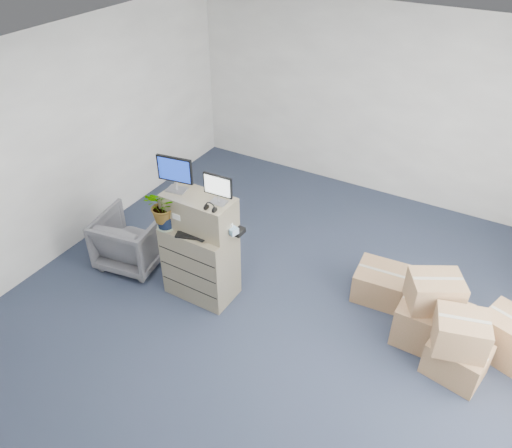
{
  "coord_description": "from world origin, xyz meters",
  "views": [
    {
      "loc": [
        1.82,
        -3.37,
        4.15
      ],
      "look_at": [
        -0.33,
        0.4,
        1.08
      ],
      "focal_mm": 35.0,
      "sensor_mm": 36.0,
      "label": 1
    }
  ],
  "objects_px": {
    "filing_cabinet_lower": "(201,261)",
    "monitor_left": "(175,172)",
    "keyboard": "(193,235)",
    "office_chair": "(131,238)",
    "potted_plant": "(164,210)",
    "monitor_right": "(218,188)",
    "water_bottle": "(206,220)"
  },
  "relations": [
    {
      "from": "keyboard",
      "to": "monitor_right",
      "type": "bearing_deg",
      "value": 19.68
    },
    {
      "from": "monitor_left",
      "to": "monitor_right",
      "type": "relative_size",
      "value": 1.23
    },
    {
      "from": "monitor_left",
      "to": "keyboard",
      "type": "xyz_separation_m",
      "value": [
        0.3,
        -0.16,
        -0.61
      ]
    },
    {
      "from": "monitor_left",
      "to": "monitor_right",
      "type": "bearing_deg",
      "value": -6.74
    },
    {
      "from": "filing_cabinet_lower",
      "to": "monitor_left",
      "type": "xyz_separation_m",
      "value": [
        -0.28,
        0.04,
        1.08
      ]
    },
    {
      "from": "filing_cabinet_lower",
      "to": "monitor_left",
      "type": "height_order",
      "value": "monitor_left"
    },
    {
      "from": "filing_cabinet_lower",
      "to": "keyboard",
      "type": "xyz_separation_m",
      "value": [
        0.03,
        -0.12,
        0.47
      ]
    },
    {
      "from": "monitor_left",
      "to": "potted_plant",
      "type": "relative_size",
      "value": 0.97
    },
    {
      "from": "keyboard",
      "to": "office_chair",
      "type": "distance_m",
      "value": 1.25
    },
    {
      "from": "filing_cabinet_lower",
      "to": "monitor_right",
      "type": "xyz_separation_m",
      "value": [
        0.25,
        0.06,
        1.04
      ]
    },
    {
      "from": "filing_cabinet_lower",
      "to": "keyboard",
      "type": "height_order",
      "value": "keyboard"
    },
    {
      "from": "office_chair",
      "to": "monitor_left",
      "type": "bearing_deg",
      "value": 171.95
    },
    {
      "from": "office_chair",
      "to": "filing_cabinet_lower",
      "type": "bearing_deg",
      "value": 169.56
    },
    {
      "from": "water_bottle",
      "to": "potted_plant",
      "type": "bearing_deg",
      "value": -154.2
    },
    {
      "from": "filing_cabinet_lower",
      "to": "potted_plant",
      "type": "height_order",
      "value": "potted_plant"
    },
    {
      "from": "monitor_right",
      "to": "potted_plant",
      "type": "height_order",
      "value": "monitor_right"
    },
    {
      "from": "keyboard",
      "to": "office_chair",
      "type": "xyz_separation_m",
      "value": [
        -1.11,
        0.15,
        -0.55
      ]
    },
    {
      "from": "filing_cabinet_lower",
      "to": "water_bottle",
      "type": "xyz_separation_m",
      "value": [
        0.08,
        0.05,
        0.58
      ]
    },
    {
      "from": "monitor_right",
      "to": "water_bottle",
      "type": "xyz_separation_m",
      "value": [
        -0.17,
        -0.01,
        -0.46
      ]
    },
    {
      "from": "office_chair",
      "to": "water_bottle",
      "type": "bearing_deg",
      "value": 172.0
    },
    {
      "from": "keyboard",
      "to": "potted_plant",
      "type": "bearing_deg",
      "value": 164.87
    },
    {
      "from": "monitor_right",
      "to": "office_chair",
      "type": "height_order",
      "value": "monitor_right"
    },
    {
      "from": "filing_cabinet_lower",
      "to": "potted_plant",
      "type": "bearing_deg",
      "value": -154.62
    },
    {
      "from": "filing_cabinet_lower",
      "to": "potted_plant",
      "type": "distance_m",
      "value": 0.78
    },
    {
      "from": "filing_cabinet_lower",
      "to": "monitor_left",
      "type": "relative_size",
      "value": 2.27
    },
    {
      "from": "keyboard",
      "to": "office_chair",
      "type": "height_order",
      "value": "keyboard"
    },
    {
      "from": "keyboard",
      "to": "potted_plant",
      "type": "xyz_separation_m",
      "value": [
        -0.35,
        -0.02,
        0.22
      ]
    },
    {
      "from": "keyboard",
      "to": "monitor_left",
      "type": "bearing_deg",
      "value": 132.47
    },
    {
      "from": "monitor_left",
      "to": "potted_plant",
      "type": "bearing_deg",
      "value": -113.81
    },
    {
      "from": "monitor_left",
      "to": "water_bottle",
      "type": "distance_m",
      "value": 0.62
    },
    {
      "from": "monitor_right",
      "to": "keyboard",
      "type": "height_order",
      "value": "monitor_right"
    },
    {
      "from": "monitor_left",
      "to": "potted_plant",
      "type": "height_order",
      "value": "monitor_left"
    }
  ]
}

